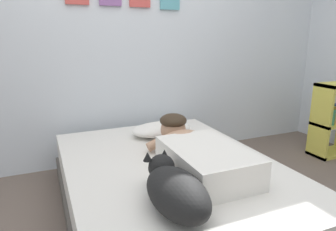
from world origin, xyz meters
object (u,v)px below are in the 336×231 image
(bed, at_px, (171,188))
(bookshelf, at_px, (334,119))
(pillow, at_px, (162,129))
(cell_phone, at_px, (198,160))
(person_lying, at_px, (196,151))
(dog, at_px, (175,189))
(coffee_cup, at_px, (178,139))

(bed, bearing_deg, bookshelf, 10.01)
(pillow, height_order, bookshelf, bookshelf)
(pillow, relative_size, cell_phone, 3.71)
(person_lying, height_order, dog, person_lying)
(bookshelf, bearing_deg, person_lying, -165.90)
(pillow, xyz_separation_m, bookshelf, (1.80, -0.23, -0.04))
(bed, distance_m, pillow, 0.64)
(pillow, distance_m, bookshelf, 1.82)
(bookshelf, bearing_deg, dog, -158.31)
(pillow, bearing_deg, coffee_cup, -79.33)
(dog, relative_size, cell_phone, 4.11)
(bed, bearing_deg, coffee_cup, 58.44)
(bed, xyz_separation_m, coffee_cup, (0.21, 0.33, 0.23))
(dog, xyz_separation_m, coffee_cup, (0.41, 0.85, -0.07))
(bed, height_order, dog, dog)
(coffee_cup, xyz_separation_m, bookshelf, (1.76, 0.01, -0.03))
(pillow, relative_size, coffee_cup, 4.16)
(dog, relative_size, bookshelf, 0.77)
(dog, xyz_separation_m, cell_phone, (0.39, 0.48, -0.10))
(pillow, distance_m, cell_phone, 0.61)
(coffee_cup, height_order, bookshelf, bookshelf)
(bed, distance_m, dog, 0.63)
(bed, relative_size, person_lying, 2.09)
(person_lying, height_order, bookshelf, bookshelf)
(bed, xyz_separation_m, bookshelf, (1.96, 0.35, 0.20))
(coffee_cup, bearing_deg, bed, -121.56)
(bed, relative_size, pillow, 3.70)
(pillow, relative_size, person_lying, 0.57)
(bed, xyz_separation_m, cell_phone, (0.19, -0.04, 0.19))
(bed, bearing_deg, pillow, 74.35)
(bed, distance_m, cell_phone, 0.27)
(cell_phone, bearing_deg, coffee_cup, 87.02)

